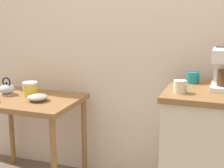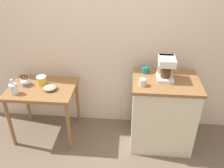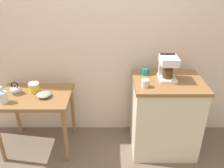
{
  "view_description": "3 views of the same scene",
  "coord_description": "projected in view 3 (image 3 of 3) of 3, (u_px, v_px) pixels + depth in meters",
  "views": [
    {
      "loc": [
        0.76,
        -2.21,
        1.43
      ],
      "look_at": [
        -0.01,
        -0.06,
        0.9
      ],
      "focal_mm": 54.58,
      "sensor_mm": 36.0,
      "label": 1
    },
    {
      "loc": [
        0.34,
        -2.39,
        2.23
      ],
      "look_at": [
        0.13,
        -0.05,
        0.84
      ],
      "focal_mm": 37.95,
      "sensor_mm": 36.0,
      "label": 2
    },
    {
      "loc": [
        0.14,
        -2.27,
        2.0
      ],
      "look_at": [
        0.14,
        -0.09,
        0.9
      ],
      "focal_mm": 37.19,
      "sensor_mm": 36.0,
      "label": 3
    }
  ],
  "objects": [
    {
      "name": "ground_plane",
      "position": [
        101.0,
        144.0,
        2.93
      ],
      "size": [
        8.0,
        8.0,
        0.0
      ],
      "primitive_type": "plane",
      "color": "#6B5B4C"
    },
    {
      "name": "kitchen_counter",
      "position": [
        164.0,
        116.0,
        2.69
      ],
      "size": [
        0.76,
        0.6,
        0.91
      ],
      "color": "beige",
      "rests_on": "ground_plane"
    },
    {
      "name": "glass_carafe_vase",
      "position": [
        3.0,
        97.0,
        2.42
      ],
      "size": [
        0.09,
        0.09,
        0.19
      ],
      "color": "silver",
      "rests_on": "wooden_table"
    },
    {
      "name": "bowl_stoneware",
      "position": [
        44.0,
        95.0,
        2.54
      ],
      "size": [
        0.16,
        0.16,
        0.05
      ],
      "color": "#9E998C",
      "rests_on": "wooden_table"
    },
    {
      "name": "mug_small_cream",
      "position": [
        145.0,
        83.0,
        2.35
      ],
      "size": [
        0.09,
        0.08,
        0.08
      ],
      "color": "beige",
      "rests_on": "kitchen_counter"
    },
    {
      "name": "coffee_maker",
      "position": [
        168.0,
        67.0,
        2.47
      ],
      "size": [
        0.18,
        0.22,
        0.26
      ],
      "color": "white",
      "rests_on": "kitchen_counter"
    },
    {
      "name": "teakettle",
      "position": [
        16.0,
        90.0,
        2.6
      ],
      "size": [
        0.15,
        0.12,
        0.15
      ],
      "color": "#B2B5BA",
      "rests_on": "wooden_table"
    },
    {
      "name": "mug_dark_teal",
      "position": [
        145.0,
        71.0,
        2.62
      ],
      "size": [
        0.09,
        0.08,
        0.08
      ],
      "color": "teal",
      "rests_on": "kitchen_counter"
    },
    {
      "name": "back_wall",
      "position": [
        109.0,
        26.0,
        2.65
      ],
      "size": [
        4.4,
        0.1,
        2.8
      ],
      "primitive_type": "cube",
      "color": "beige",
      "rests_on": "ground_plane"
    },
    {
      "name": "canister_enamel",
      "position": [
        34.0,
        88.0,
        2.62
      ],
      "size": [
        0.12,
        0.12,
        0.11
      ],
      "color": "gold",
      "rests_on": "wooden_table"
    },
    {
      "name": "wooden_table",
      "position": [
        35.0,
        102.0,
        2.63
      ],
      "size": [
        0.81,
        0.6,
        0.72
      ],
      "color": "olive",
      "rests_on": "ground_plane"
    }
  ]
}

